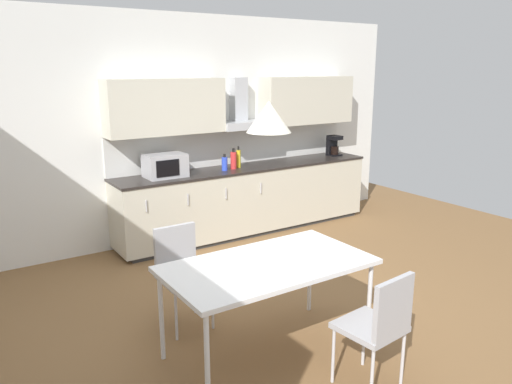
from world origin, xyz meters
The scene contains 14 objects.
ground_plane centered at (0.00, 0.00, -0.01)m, with size 9.34×7.30×0.02m, color brown.
wall_back centered at (0.00, 2.48, 1.42)m, with size 7.47×0.10×2.85m, color white.
kitchen_counter centered at (1.11, 2.13, 0.46)m, with size 3.68×0.63×0.90m.
backsplash_tile centered at (1.11, 2.42, 1.14)m, with size 3.66×0.02×0.47m, color silver.
upper_wall_cabinets centered at (1.11, 2.26, 1.72)m, with size 3.66×0.40×0.67m.
microwave centered at (-0.08, 2.13, 1.04)m, with size 0.48×0.35×0.28m.
coffee_maker centered at (2.64, 2.15, 1.05)m, with size 0.18×0.19×0.30m.
bottle_red centered at (0.86, 2.09, 1.02)m, with size 0.08×0.08×0.27m.
bottle_yellow centered at (0.97, 2.14, 1.02)m, with size 0.06×0.06×0.28m.
bottle_blue centered at (0.71, 2.07, 0.99)m, with size 0.08×0.08×0.21m.
dining_table centered at (-0.39, -0.50, 0.71)m, with size 1.57×0.86×0.76m.
chair_near_right centered at (-0.03, -1.31, 0.53)m, with size 0.44×0.44×0.87m.
chair_far_left centered at (-0.75, 0.31, 0.53)m, with size 0.40×0.40×0.87m.
pendant_lamp centered at (-0.39, -0.50, 1.86)m, with size 0.32×0.32×0.22m, color silver.
Camera 1 is at (-2.41, -3.40, 2.20)m, focal length 35.00 mm.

